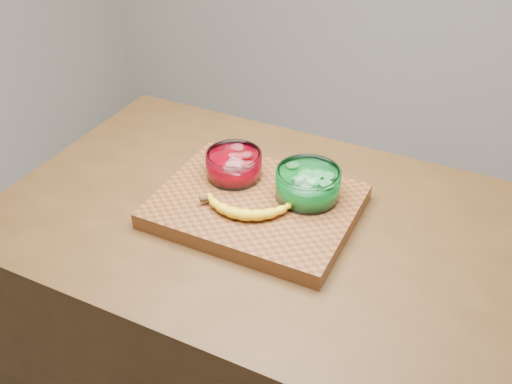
% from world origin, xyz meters
% --- Properties ---
extents(counter, '(1.20, 0.80, 0.90)m').
position_xyz_m(counter, '(0.00, 0.00, 0.45)').
color(counter, '#4A3016').
rests_on(counter, ground).
extents(cutting_board, '(0.45, 0.35, 0.04)m').
position_xyz_m(cutting_board, '(0.00, 0.00, 0.92)').
color(cutting_board, brown).
rests_on(cutting_board, counter).
extents(bowl_red, '(0.14, 0.14, 0.06)m').
position_xyz_m(bowl_red, '(-0.09, 0.06, 0.97)').
color(bowl_red, white).
rests_on(bowl_red, cutting_board).
extents(bowl_green, '(0.15, 0.15, 0.07)m').
position_xyz_m(bowl_green, '(0.10, 0.06, 0.97)').
color(bowl_green, white).
rests_on(bowl_green, cutting_board).
extents(banana, '(0.23, 0.13, 0.03)m').
position_xyz_m(banana, '(-0.00, -0.05, 0.96)').
color(banana, yellow).
rests_on(banana, cutting_board).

